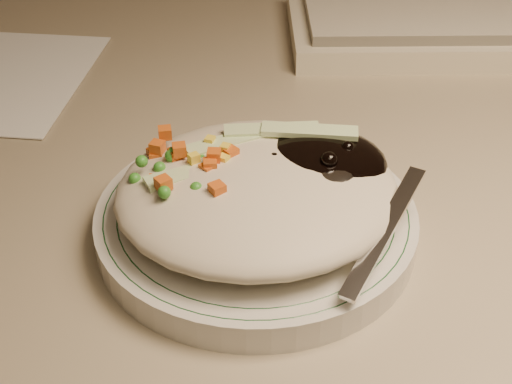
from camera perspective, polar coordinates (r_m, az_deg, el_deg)
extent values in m
cube|color=gray|center=(0.65, 2.36, 4.50)|extent=(1.40, 0.70, 0.04)
cylinder|color=beige|center=(0.50, 0.00, -2.41)|extent=(0.22, 0.22, 0.02)
torus|color=#144723|center=(0.49, 0.00, -1.50)|extent=(0.21, 0.21, 0.00)
torus|color=#144723|center=(0.49, 0.00, -1.50)|extent=(0.19, 0.19, 0.00)
ellipsoid|color=#C1B59C|center=(0.48, 0.13, 0.06)|extent=(0.19, 0.18, 0.04)
ellipsoid|color=black|center=(0.50, 4.84, 2.14)|extent=(0.10, 0.09, 0.03)
ellipsoid|color=orange|center=(0.49, -5.55, 0.94)|extent=(0.08, 0.08, 0.02)
sphere|color=black|center=(0.48, 1.44, 2.53)|extent=(0.01, 0.01, 0.01)
sphere|color=black|center=(0.50, 4.54, 3.29)|extent=(0.01, 0.01, 0.01)
sphere|color=black|center=(0.49, 7.33, 3.51)|extent=(0.01, 0.01, 0.01)
sphere|color=black|center=(0.51, 6.09, 3.67)|extent=(0.01, 0.01, 0.01)
sphere|color=black|center=(0.48, 5.86, 2.53)|extent=(0.01, 0.01, 0.01)
sphere|color=black|center=(0.49, 4.48, 2.82)|extent=(0.01, 0.01, 0.01)
sphere|color=black|center=(0.50, 5.37, 3.60)|extent=(0.01, 0.01, 0.01)
cube|color=#C65316|center=(0.48, -6.16, 3.38)|extent=(0.01, 0.01, 0.01)
cube|color=#C65316|center=(0.47, -3.89, 1.11)|extent=(0.01, 0.01, 0.01)
cube|color=#C65316|center=(0.50, -7.89, 3.58)|extent=(0.01, 0.01, 0.01)
cube|color=#C65316|center=(0.48, -3.38, 2.92)|extent=(0.01, 0.01, 0.01)
cube|color=#C65316|center=(0.47, -3.69, 2.15)|extent=(0.01, 0.01, 0.01)
cube|color=#C65316|center=(0.50, -8.11, 3.03)|extent=(0.01, 0.01, 0.01)
cube|color=#C65316|center=(0.49, -6.44, 3.01)|extent=(0.01, 0.01, 0.01)
cube|color=#C65316|center=(0.47, -3.87, 1.79)|extent=(0.01, 0.01, 0.01)
cube|color=#C65316|center=(0.48, -2.05, 3.11)|extent=(0.01, 0.01, 0.01)
cube|color=#C65316|center=(0.50, -7.30, 4.72)|extent=(0.01, 0.01, 0.01)
cube|color=#C65316|center=(0.45, -7.43, 0.70)|extent=(0.01, 0.01, 0.01)
cube|color=#C65316|center=(0.45, -3.13, 0.20)|extent=(0.01, 0.01, 0.01)
cube|color=#C65316|center=(0.47, -8.11, 0.75)|extent=(0.01, 0.01, 0.01)
cube|color=#C65316|center=(0.50, -7.97, 2.79)|extent=(0.01, 0.01, 0.01)
sphere|color=#388C28|center=(0.48, -3.89, 2.27)|extent=(0.01, 0.01, 0.01)
sphere|color=#388C28|center=(0.45, -7.35, -0.02)|extent=(0.01, 0.01, 0.01)
sphere|color=#388C28|center=(0.48, -7.73, 1.95)|extent=(0.01, 0.01, 0.01)
sphere|color=#388C28|center=(0.48, -9.14, 2.44)|extent=(0.01, 0.01, 0.01)
sphere|color=#388C28|center=(0.49, -4.32, 2.52)|extent=(0.01, 0.01, 0.01)
sphere|color=#388C28|center=(0.46, -2.92, 0.12)|extent=(0.01, 0.01, 0.01)
sphere|color=#388C28|center=(0.48, -5.59, 1.46)|extent=(0.01, 0.01, 0.01)
sphere|color=#388C28|center=(0.46, -6.11, -0.02)|extent=(0.01, 0.01, 0.01)
sphere|color=#388C28|center=(0.48, -9.67, 1.04)|extent=(0.01, 0.01, 0.01)
sphere|color=#388C28|center=(0.49, -6.60, 3.15)|extent=(0.01, 0.01, 0.01)
sphere|color=#388C28|center=(0.48, -6.83, 2.90)|extent=(0.01, 0.01, 0.01)
sphere|color=#388C28|center=(0.47, -7.46, 0.78)|extent=(0.01, 0.01, 0.01)
sphere|color=#388C28|center=(0.46, -4.81, 0.31)|extent=(0.01, 0.01, 0.01)
sphere|color=#388C28|center=(0.50, -1.96, 3.73)|extent=(0.01, 0.01, 0.01)
cube|color=yellow|center=(0.49, -4.47, 2.51)|extent=(0.01, 0.01, 0.01)
cube|color=yellow|center=(0.48, -2.60, 2.56)|extent=(0.01, 0.01, 0.01)
cube|color=yellow|center=(0.49, -5.78, 2.52)|extent=(0.01, 0.01, 0.01)
cube|color=yellow|center=(0.48, -4.99, 2.68)|extent=(0.01, 0.01, 0.01)
cube|color=yellow|center=(0.48, -5.54, 1.32)|extent=(0.01, 0.01, 0.01)
cube|color=yellow|center=(0.48, -2.47, 3.44)|extent=(0.01, 0.01, 0.01)
cube|color=yellow|center=(0.50, -3.70, 4.05)|extent=(0.01, 0.01, 0.01)
cube|color=yellow|center=(0.48, -4.41, 1.37)|extent=(0.01, 0.01, 0.01)
cube|color=#B2D18C|center=(0.50, -1.96, 4.12)|extent=(0.07, 0.03, 0.00)
cube|color=#B2D18C|center=(0.51, 1.27, 4.98)|extent=(0.07, 0.02, 0.00)
cube|color=#B2D18C|center=(0.47, -4.88, 1.62)|extent=(0.07, 0.03, 0.00)
cube|color=#B2D18C|center=(0.50, 4.31, 4.89)|extent=(0.07, 0.04, 0.00)
cube|color=#B2D18C|center=(0.47, 0.85, 0.85)|extent=(0.07, 0.03, 0.00)
ellipsoid|color=silver|center=(0.48, 5.97, 1.53)|extent=(0.06, 0.06, 0.01)
cube|color=silver|center=(0.45, 10.26, -3.02)|extent=(0.08, 0.09, 0.03)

